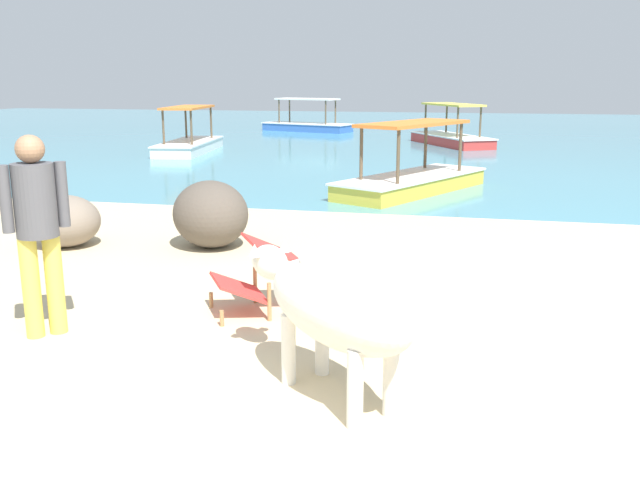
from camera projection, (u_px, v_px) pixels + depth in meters
The scene contains 11 objects.
sand_beach at pixel (161, 443), 3.96m from camera, with size 18.00×14.00×0.04m, color #CCB78E.
water_surface at pixel (428, 137), 24.85m from camera, with size 60.00×36.00×0.03m, color teal.
cow at pixel (333, 304), 4.37m from camera, with size 1.49×1.41×0.96m.
deck_chair_near at pixel (256, 271), 6.04m from camera, with size 0.93×0.85×0.68m.
person_standing at pixel (37, 221), 5.37m from camera, with size 0.38×0.39×1.62m.
shore_rock_large at pixel (65, 221), 8.45m from camera, with size 0.87×0.83×0.64m, color gray.
shore_rock_medium at pixel (211, 214), 8.40m from camera, with size 1.04×0.91×0.82m, color brown.
boat_blue at pixel (307, 124), 27.30m from camera, with size 3.85×2.23×1.29m.
boat_white at pixel (189, 143), 19.52m from camera, with size 1.62×3.79×1.29m.
boat_yellow at pixel (412, 177), 12.66m from camera, with size 2.69×3.80×1.29m.
boat_red at pixel (451, 136), 21.63m from camera, with size 2.85×3.75×1.29m.
Camera 1 is at (1.68, -3.29, 2.08)m, focal length 38.42 mm.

